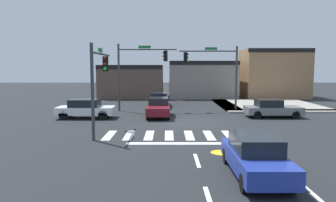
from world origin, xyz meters
name	(u,v)px	position (x,y,z in m)	size (l,w,h in m)	color
ground_plane	(184,122)	(0.00, 0.00, 0.00)	(120.00, 120.00, 0.00)	#232628
crosswalk_near	(188,135)	(0.00, -4.50, 0.00)	(9.77, 2.67, 0.01)	silver
lane_markings	(232,176)	(1.16, -11.43, 0.00)	(6.80, 18.75, 0.01)	white
bike_detector_marking	(219,152)	(1.21, -8.26, 0.00)	(0.92, 0.92, 0.01)	yellow
curb_corner_northeast	(262,105)	(8.49, 9.42, 0.07)	(10.00, 10.60, 0.15)	#9E998E
storefront_row	(209,77)	(4.33, 18.92, 2.61)	(26.52, 6.16, 6.24)	brown
traffic_signal_northwest	(138,65)	(-3.80, 5.89, 4.13)	(5.28, 0.32, 6.02)	#383A3D
traffic_signal_southwest	(98,73)	(-5.24, -4.07, 3.58)	(0.32, 5.01, 5.21)	#383A3D
traffic_signal_northeast	(213,66)	(2.94, 6.07, 4.03)	(5.26, 0.32, 5.82)	#383A3D
car_white	(84,108)	(-7.63, 1.77, 0.76)	(4.36, 1.88, 1.48)	white
car_gray	(270,108)	(6.97, 2.20, 0.70)	(4.30, 1.92, 1.42)	slate
car_navy	(158,99)	(-2.13, 9.29, 0.70)	(1.77, 4.78, 1.38)	#141E4C
car_maroon	(157,107)	(-1.99, 2.52, 0.74)	(1.77, 4.26, 1.48)	maroon
car_blue	(254,156)	(1.93, -11.42, 0.75)	(1.71, 4.51, 1.50)	#23389E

